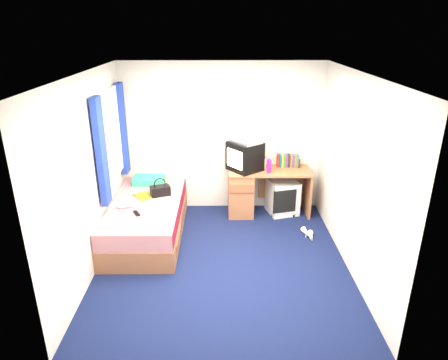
{
  "coord_description": "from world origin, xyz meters",
  "views": [
    {
      "loc": [
        -0.02,
        -4.5,
        2.92
      ],
      "look_at": [
        0.02,
        0.7,
        0.87
      ],
      "focal_mm": 32.0,
      "sensor_mm": 36.0,
      "label": 1
    }
  ],
  "objects_px": {
    "storage_cube": "(282,197)",
    "remote_control": "(137,213)",
    "pillow": "(149,180)",
    "crt_tv": "(245,156)",
    "picture_frame": "(298,163)",
    "water_bottle": "(126,205)",
    "towel": "(158,208)",
    "desk": "(252,190)",
    "aerosol_can": "(264,163)",
    "vcr": "(245,139)",
    "handbag": "(160,190)",
    "bed": "(147,219)",
    "colour_swatch_fan": "(140,222)",
    "magazine": "(144,196)",
    "white_heels": "(308,234)",
    "pink_water_bottle": "(269,166)"
  },
  "relations": [
    {
      "from": "colour_swatch_fan",
      "to": "white_heels",
      "type": "relative_size",
      "value": 0.66
    },
    {
      "from": "aerosol_can",
      "to": "remote_control",
      "type": "xyz_separation_m",
      "value": [
        -1.82,
        -1.2,
        -0.29
      ]
    },
    {
      "from": "crt_tv",
      "to": "colour_swatch_fan",
      "type": "distance_m",
      "value": 2.02
    },
    {
      "from": "picture_frame",
      "to": "water_bottle",
      "type": "distance_m",
      "value": 2.79
    },
    {
      "from": "pillow",
      "to": "crt_tv",
      "type": "relative_size",
      "value": 0.79
    },
    {
      "from": "vcr",
      "to": "towel",
      "type": "xyz_separation_m",
      "value": [
        -1.23,
        -1.07,
        -0.66
      ]
    },
    {
      "from": "handbag",
      "to": "pink_water_bottle",
      "type": "bearing_deg",
      "value": -8.42
    },
    {
      "from": "picture_frame",
      "to": "pink_water_bottle",
      "type": "height_order",
      "value": "pink_water_bottle"
    },
    {
      "from": "desk",
      "to": "bed",
      "type": "bearing_deg",
      "value": -154.92
    },
    {
      "from": "aerosol_can",
      "to": "handbag",
      "type": "relative_size",
      "value": 0.54
    },
    {
      "from": "pillow",
      "to": "remote_control",
      "type": "height_order",
      "value": "pillow"
    },
    {
      "from": "desk",
      "to": "colour_swatch_fan",
      "type": "relative_size",
      "value": 5.91
    },
    {
      "from": "bed",
      "to": "desk",
      "type": "height_order",
      "value": "desk"
    },
    {
      "from": "desk",
      "to": "picture_frame",
      "type": "xyz_separation_m",
      "value": [
        0.75,
        0.13,
        0.41
      ]
    },
    {
      "from": "bed",
      "to": "desk",
      "type": "bearing_deg",
      "value": 25.08
    },
    {
      "from": "desk",
      "to": "remote_control",
      "type": "distance_m",
      "value": 1.99
    },
    {
      "from": "desk",
      "to": "white_heels",
      "type": "bearing_deg",
      "value": -46.32
    },
    {
      "from": "bed",
      "to": "white_heels",
      "type": "height_order",
      "value": "bed"
    },
    {
      "from": "desk",
      "to": "aerosol_can",
      "type": "relative_size",
      "value": 7.46
    },
    {
      "from": "storage_cube",
      "to": "picture_frame",
      "type": "height_order",
      "value": "picture_frame"
    },
    {
      "from": "pillow",
      "to": "colour_swatch_fan",
      "type": "xyz_separation_m",
      "value": [
        0.11,
        -1.36,
        -0.05
      ]
    },
    {
      "from": "pillow",
      "to": "storage_cube",
      "type": "height_order",
      "value": "pillow"
    },
    {
      "from": "crt_tv",
      "to": "pink_water_bottle",
      "type": "xyz_separation_m",
      "value": [
        0.37,
        -0.13,
        -0.12
      ]
    },
    {
      "from": "pillow",
      "to": "desk",
      "type": "relative_size",
      "value": 0.38
    },
    {
      "from": "magazine",
      "to": "white_heels",
      "type": "height_order",
      "value": "magazine"
    },
    {
      "from": "pillow",
      "to": "desk",
      "type": "xyz_separation_m",
      "value": [
        1.64,
        0.03,
        -0.19
      ]
    },
    {
      "from": "handbag",
      "to": "colour_swatch_fan",
      "type": "xyz_separation_m",
      "value": [
        -0.13,
        -0.88,
        -0.07
      ]
    },
    {
      "from": "storage_cube",
      "to": "pink_water_bottle",
      "type": "relative_size",
      "value": 2.69
    },
    {
      "from": "storage_cube",
      "to": "handbag",
      "type": "xyz_separation_m",
      "value": [
        -1.9,
        -0.52,
        0.34
      ]
    },
    {
      "from": "handbag",
      "to": "towel",
      "type": "height_order",
      "value": "handbag"
    },
    {
      "from": "towel",
      "to": "water_bottle",
      "type": "height_order",
      "value": "towel"
    },
    {
      "from": "pillow",
      "to": "colour_swatch_fan",
      "type": "distance_m",
      "value": 1.36
    },
    {
      "from": "crt_tv",
      "to": "storage_cube",
      "type": "bearing_deg",
      "value": 51.8
    },
    {
      "from": "vcr",
      "to": "storage_cube",
      "type": "bearing_deg",
      "value": 52.77
    },
    {
      "from": "pink_water_bottle",
      "to": "remote_control",
      "type": "height_order",
      "value": "pink_water_bottle"
    },
    {
      "from": "desk",
      "to": "aerosol_can",
      "type": "bearing_deg",
      "value": 17.44
    },
    {
      "from": "storage_cube",
      "to": "crt_tv",
      "type": "xyz_separation_m",
      "value": [
        -0.63,
        -0.01,
        0.7
      ]
    },
    {
      "from": "pillow",
      "to": "vcr",
      "type": "relative_size",
      "value": 1.06
    },
    {
      "from": "aerosol_can",
      "to": "handbag",
      "type": "distance_m",
      "value": 1.7
    },
    {
      "from": "pillow",
      "to": "remote_control",
      "type": "distance_m",
      "value": 1.1
    },
    {
      "from": "storage_cube",
      "to": "remote_control",
      "type": "relative_size",
      "value": 3.46
    },
    {
      "from": "magazine",
      "to": "pillow",
      "type": "bearing_deg",
      "value": 90.61
    },
    {
      "from": "desk",
      "to": "storage_cube",
      "type": "relative_size",
      "value": 2.35
    },
    {
      "from": "water_bottle",
      "to": "remote_control",
      "type": "height_order",
      "value": "water_bottle"
    },
    {
      "from": "pillow",
      "to": "handbag",
      "type": "distance_m",
      "value": 0.54
    },
    {
      "from": "pillow",
      "to": "white_heels",
      "type": "xyz_separation_m",
      "value": [
        2.42,
        -0.79,
        -0.55
      ]
    },
    {
      "from": "vcr",
      "to": "remote_control",
      "type": "distance_m",
      "value": 2.01
    },
    {
      "from": "picture_frame",
      "to": "bed",
      "type": "bearing_deg",
      "value": -161.49
    },
    {
      "from": "storage_cube",
      "to": "towel",
      "type": "relative_size",
      "value": 1.97
    },
    {
      "from": "pillow",
      "to": "towel",
      "type": "xyz_separation_m",
      "value": [
        0.3,
        -1.03,
        -0.01
      ]
    }
  ]
}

